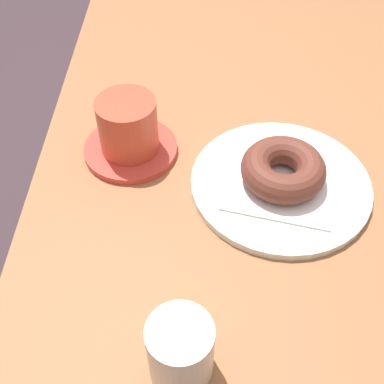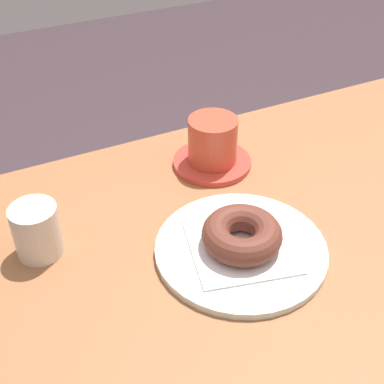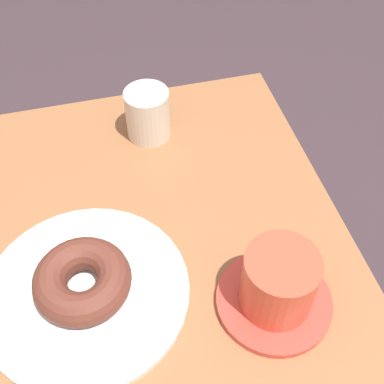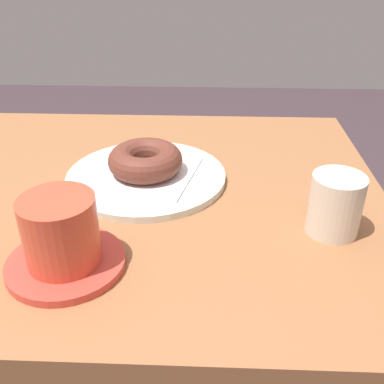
{
  "view_description": "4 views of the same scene",
  "coord_description": "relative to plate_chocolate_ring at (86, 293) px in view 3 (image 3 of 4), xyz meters",
  "views": [
    {
      "loc": [
        0.59,
        -0.08,
        1.25
      ],
      "look_at": [
        0.18,
        -0.09,
        0.79
      ],
      "focal_mm": 46.35,
      "sensor_mm": 36.0,
      "label": 1
    },
    {
      "loc": [
        0.44,
        0.48,
        1.28
      ],
      "look_at": [
        0.18,
        -0.07,
        0.82
      ],
      "focal_mm": 50.1,
      "sensor_mm": 36.0,
      "label": 2
    },
    {
      "loc": [
        -0.15,
        -0.02,
        1.29
      ],
      "look_at": [
        0.24,
        -0.12,
        0.8
      ],
      "focal_mm": 47.06,
      "sensor_mm": 36.0,
      "label": 3
    },
    {
      "loc": [
        0.24,
        -0.56,
        1.09
      ],
      "look_at": [
        0.22,
        -0.06,
        0.8
      ],
      "focal_mm": 42.18,
      "sensor_mm": 36.0,
      "label": 4
    }
  ],
  "objects": [
    {
      "name": "plate_chocolate_ring",
      "position": [
        0.0,
        0.0,
        0.0
      ],
      "size": [
        0.24,
        0.24,
        0.01
      ],
      "primitive_type": "cylinder",
      "color": "silver",
      "rests_on": "table"
    },
    {
      "name": "napkin_chocolate_ring",
      "position": [
        0.0,
        -0.0,
        0.01
      ],
      "size": [
        0.17,
        0.17,
        0.0
      ],
      "primitive_type": "cube",
      "rotation": [
        0.0,
        0.0,
        -0.23
      ],
      "color": "white",
      "rests_on": "plate_chocolate_ring"
    },
    {
      "name": "donut_chocolate_ring",
      "position": [
        0.0,
        -0.0,
        0.03
      ],
      "size": [
        0.11,
        0.11,
        0.04
      ],
      "primitive_type": "torus",
      "color": "brown",
      "rests_on": "napkin_chocolate_ring"
    },
    {
      "name": "coffee_cup",
      "position": [
        -0.06,
        -0.2,
        0.03
      ],
      "size": [
        0.13,
        0.13,
        0.09
      ],
      "color": "#CF4033",
      "rests_on": "table"
    },
    {
      "name": "sugar_jar",
      "position": [
        0.25,
        -0.12,
        0.03
      ],
      "size": [
        0.06,
        0.06,
        0.08
      ],
      "primitive_type": "cylinder",
      "color": "beige",
      "rests_on": "table"
    }
  ]
}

